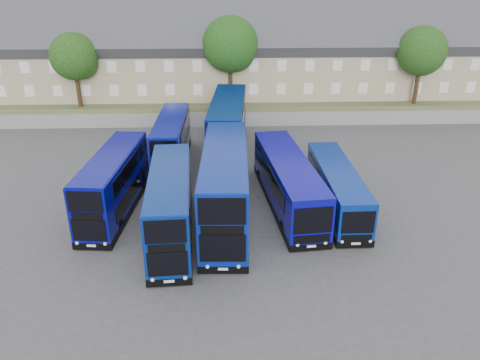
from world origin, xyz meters
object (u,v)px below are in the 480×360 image
dd_front_left (114,185)px  tree_mid (232,47)px  dd_front_mid (171,207)px  tree_west (76,58)px  coach_east_a (288,183)px  tree_far (450,40)px  tree_east (423,53)px

dd_front_left → tree_mid: (8.46, 20.74, 6.06)m
dd_front_left → dd_front_mid: (4.19, -3.49, 0.07)m
dd_front_mid → tree_mid: tree_mid is taller
dd_front_left → tree_west: (-7.54, 20.24, 5.04)m
coach_east_a → dd_front_left: bearing=176.9°
coach_east_a → tree_mid: tree_mid is taller
tree_west → tree_far: 42.58m
tree_west → coach_east_a: bearing=-45.2°
tree_east → tree_far: 9.23m
coach_east_a → tree_mid: bearing=94.0°
tree_mid → dd_front_mid: bearing=-100.0°
tree_mid → tree_far: 26.80m
dd_front_mid → tree_west: size_ratio=1.41×
dd_front_left → coach_east_a: dd_front_left is taller
tree_east → tree_far: tree_far is taller
tree_west → dd_front_mid: bearing=-63.7°
tree_west → tree_far: bearing=9.5°
dd_front_left → tree_far: size_ratio=1.21×
dd_front_left → tree_west: tree_west is taller
tree_east → dd_front_mid: bearing=-135.6°
coach_east_a → tree_east: tree_east is taller
dd_front_left → dd_front_mid: size_ratio=0.97×
dd_front_mid → coach_east_a: size_ratio=0.84×
dd_front_left → coach_east_a: size_ratio=0.82×
dd_front_mid → tree_far: tree_far is taller
dd_front_left → tree_far: bearing=43.4°
tree_west → tree_east: size_ratio=0.94×
dd_front_left → tree_mid: tree_mid is taller
dd_front_left → dd_front_mid: dd_front_mid is taller
tree_east → tree_far: (6.00, 7.00, 0.34)m
coach_east_a → tree_west: tree_west is taller
dd_front_left → tree_far: (34.46, 27.24, 5.72)m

